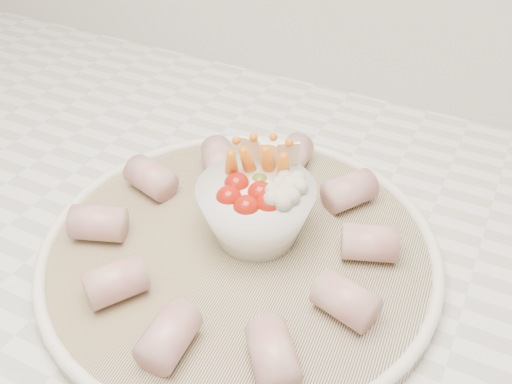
% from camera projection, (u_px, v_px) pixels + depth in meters
% --- Properties ---
extents(serving_platter, '(0.42, 0.42, 0.02)m').
position_uv_depth(serving_platter, '(240.00, 250.00, 0.56)').
color(serving_platter, navy).
rests_on(serving_platter, kitchen_counter).
extents(veggie_bowl, '(0.11, 0.11, 0.09)m').
position_uv_depth(veggie_bowl, '(257.00, 207.00, 0.55)').
color(veggie_bowl, white).
rests_on(veggie_bowl, serving_platter).
extents(cured_meat_rolls, '(0.31, 0.32, 0.03)m').
position_uv_depth(cured_meat_rolls, '(239.00, 233.00, 0.55)').
color(cured_meat_rolls, '#AA4E53').
rests_on(cured_meat_rolls, serving_platter).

